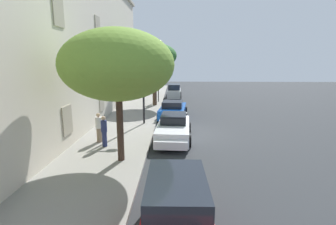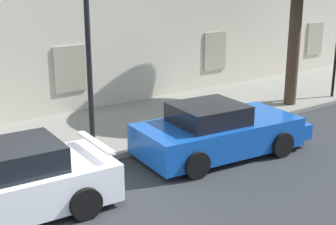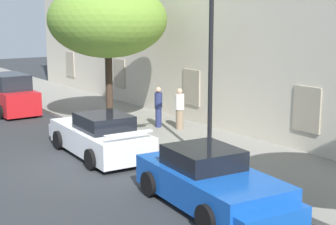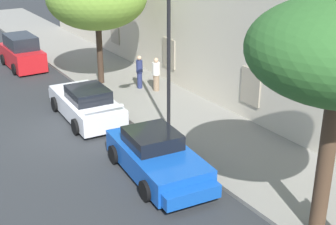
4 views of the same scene
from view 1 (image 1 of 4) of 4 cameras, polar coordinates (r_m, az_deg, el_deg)
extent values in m
plane|color=#2B2D30|center=(16.24, 5.50, -4.83)|extent=(80.00, 80.00, 0.00)
cube|color=gray|center=(16.54, -10.55, -4.42)|extent=(60.00, 4.19, 0.14)
cube|color=beige|center=(17.12, -23.89, 14.47)|extent=(38.69, 3.20, 11.44)
cube|color=#9E937F|center=(13.93, -21.79, -1.62)|extent=(1.10, 0.06, 1.50)
cube|color=#9E937F|center=(19.65, -14.75, 2.53)|extent=(1.10, 0.06, 1.50)
cube|color=#9E937F|center=(25.59, -10.92, 4.77)|extent=(1.10, 0.06, 1.50)
cube|color=#9E937F|center=(31.63, -8.53, 6.15)|extent=(1.10, 0.06, 1.50)
cube|color=#9E937F|center=(13.79, -23.57, 20.43)|extent=(1.10, 0.06, 1.50)
cube|color=#9E937F|center=(19.56, -15.61, 18.10)|extent=(1.10, 0.06, 1.50)
cube|color=#9E937F|center=(25.52, -11.40, 16.71)|extent=(1.10, 0.06, 1.50)
cube|color=#9E937F|center=(31.57, -8.83, 15.80)|extent=(1.10, 0.06, 1.50)
cube|color=white|center=(15.08, 1.24, -3.94)|extent=(4.64, 2.08, 0.78)
cube|color=black|center=(15.25, 1.33, -1.26)|extent=(1.89, 1.57, 0.51)
cube|color=white|center=(13.20, 0.75, -6.69)|extent=(1.45, 1.77, 0.43)
cube|color=white|center=(16.97, 1.65, -0.05)|extent=(0.24, 1.58, 0.06)
cylinder|color=black|center=(13.78, 4.78, -6.45)|extent=(0.66, 0.27, 0.65)
cylinder|color=black|center=(13.88, -2.92, -6.28)|extent=(0.66, 0.27, 0.65)
cylinder|color=black|center=(16.48, 4.73, -3.39)|extent=(0.66, 0.27, 0.65)
cylinder|color=black|center=(16.57, -1.69, -3.27)|extent=(0.66, 0.27, 0.65)
cube|color=#144CB2|center=(20.63, 1.13, 0.34)|extent=(4.42, 2.32, 0.76)
cube|color=black|center=(20.21, 1.05, 1.89)|extent=(1.84, 1.70, 0.49)
cube|color=#144CB2|center=(22.49, 1.60, 1.04)|extent=(1.43, 1.90, 0.42)
cylinder|color=black|center=(22.07, -1.05, 0.54)|extent=(0.67, 0.30, 0.66)
cylinder|color=black|center=(21.90, 4.00, 0.42)|extent=(0.67, 0.30, 0.66)
cylinder|color=black|center=(19.51, -2.09, -0.96)|extent=(0.67, 0.30, 0.66)
cylinder|color=black|center=(19.32, 3.62, -1.11)|extent=(0.67, 0.30, 0.66)
cube|color=red|center=(6.81, 1.90, -24.12)|extent=(3.91, 1.66, 1.05)
cube|color=#1E232B|center=(6.33, 1.95, -17.60)|extent=(2.35, 1.45, 0.72)
cylinder|color=black|center=(8.00, 7.96, -20.90)|extent=(0.63, 0.21, 0.63)
cylinder|color=black|center=(7.98, -4.50, -20.92)|extent=(0.63, 0.21, 0.63)
cube|color=#B2B7BC|center=(31.75, 1.39, 4.41)|extent=(3.99, 1.70, 0.92)
cube|color=#1E232B|center=(31.66, 1.39, 5.84)|extent=(2.41, 1.47, 0.67)
cylinder|color=black|center=(32.99, 0.03, 4.20)|extent=(0.57, 0.21, 0.57)
cylinder|color=black|center=(32.95, 2.84, 4.18)|extent=(0.57, 0.21, 0.57)
cylinder|color=black|center=(30.64, -0.18, 3.62)|extent=(0.57, 0.21, 0.57)
cylinder|color=black|center=(30.60, 2.85, 3.59)|extent=(0.57, 0.21, 0.57)
cylinder|color=#473323|center=(25.49, -3.05, 6.19)|extent=(0.42, 0.42, 4.03)
ellipsoid|color=#2D6028|center=(25.38, -3.12, 12.69)|extent=(4.41, 4.41, 2.48)
cylinder|color=#38281E|center=(11.45, -10.78, -3.00)|extent=(0.30, 0.30, 3.21)
ellipsoid|color=olive|center=(11.09, -11.32, 10.52)|extent=(4.84, 4.84, 3.08)
cylinder|color=black|center=(27.59, -2.20, 5.86)|extent=(0.10, 0.10, 3.30)
cube|color=black|center=(27.48, -1.93, 8.36)|extent=(0.22, 0.20, 0.66)
sphere|color=black|center=(27.47, -1.70, 8.80)|extent=(0.12, 0.12, 0.12)
sphere|color=orange|center=(27.48, -1.70, 8.36)|extent=(0.12, 0.12, 0.12)
sphere|color=black|center=(27.49, -1.69, 7.92)|extent=(0.12, 0.12, 0.12)
cylinder|color=white|center=(27.54, -2.00, 6.80)|extent=(0.44, 0.02, 0.44)
cylinder|color=black|center=(17.87, -5.60, 6.94)|extent=(0.14, 0.14, 5.99)
cube|color=black|center=(17.80, -3.96, 16.12)|extent=(0.08, 1.10, 0.08)
ellipsoid|color=#EAE5C6|center=(17.75, -2.29, 15.73)|extent=(0.44, 0.60, 0.28)
cylinder|color=navy|center=(13.77, -14.14, -5.86)|extent=(0.34, 0.34, 0.80)
cylinder|color=navy|center=(13.58, -14.29, -3.01)|extent=(0.43, 0.43, 0.61)
sphere|color=tan|center=(13.48, -14.38, -1.26)|extent=(0.22, 0.22, 0.22)
cylinder|color=#8C7259|center=(14.61, -15.24, -4.90)|extent=(0.31, 0.31, 0.80)
cylinder|color=silver|center=(14.42, -15.39, -2.22)|extent=(0.38, 0.38, 0.61)
sphere|color=tan|center=(14.33, -15.48, -0.56)|extent=(0.22, 0.22, 0.22)
camera|label=2|loc=(15.01, 37.18, 9.36)|focal=51.18mm
camera|label=3|loc=(30.41, 16.23, 11.38)|focal=54.58mm
camera|label=4|loc=(32.76, 14.03, 16.73)|focal=49.82mm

